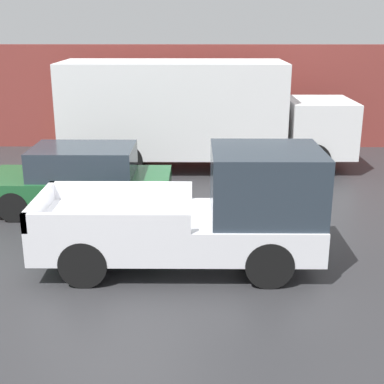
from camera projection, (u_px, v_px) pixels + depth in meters
ground_plane at (115, 269)px, 9.81m from camera, size 60.00×60.00×0.00m
building_wall at (154, 97)px, 18.86m from camera, size 28.00×0.15×3.58m
pickup_truck at (208, 213)px, 9.68m from camera, size 5.09×1.93×2.21m
car at (81, 178)px, 12.69m from camera, size 4.31×1.86×1.54m
delivery_truck at (194, 111)px, 16.12m from camera, size 8.67×2.47×3.22m
newspaper_box at (72, 132)px, 18.95m from camera, size 0.45×0.40×1.14m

